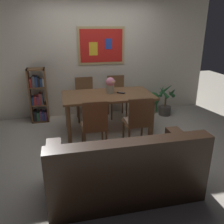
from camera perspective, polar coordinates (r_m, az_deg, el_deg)
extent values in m
plane|color=beige|center=(4.25, 0.10, -7.27)|extent=(12.00, 12.00, 0.00)
cube|color=beige|center=(5.38, -3.77, 13.13)|extent=(5.20, 0.10, 2.60)
cube|color=tan|center=(5.31, -2.59, 15.75)|extent=(1.03, 0.02, 0.79)
cube|color=red|center=(5.30, -2.56, 15.73)|extent=(0.93, 0.01, 0.69)
cube|color=gold|center=(5.27, -4.54, 15.02)|extent=(0.19, 0.00, 0.28)
cube|color=#263FA5|center=(5.32, -0.85, 16.20)|extent=(0.15, 0.00, 0.22)
cube|color=brown|center=(4.41, -1.06, 4.08)|extent=(1.68, 0.93, 0.04)
cylinder|color=brown|center=(4.09, -10.39, -3.18)|extent=(0.07, 0.07, 0.71)
cylinder|color=brown|center=(4.40, 9.75, -1.46)|extent=(0.07, 0.07, 0.71)
cylinder|color=brown|center=(4.82, -10.86, 0.40)|extent=(0.07, 0.07, 0.71)
cylinder|color=brown|center=(5.08, 6.51, 1.68)|extent=(0.07, 0.07, 0.71)
cube|color=brown|center=(5.12, -6.45, 2.78)|extent=(0.40, 0.40, 0.03)
cube|color=#997A66|center=(5.11, -6.46, 3.08)|extent=(0.36, 0.36, 0.03)
cylinder|color=brown|center=(5.37, -4.76, 1.15)|extent=(0.04, 0.04, 0.42)
cylinder|color=brown|center=(5.34, -8.38, 0.88)|extent=(0.04, 0.04, 0.42)
cylinder|color=brown|center=(5.05, -4.21, -0.08)|extent=(0.04, 0.04, 0.42)
cylinder|color=brown|center=(5.02, -8.05, -0.37)|extent=(0.04, 0.04, 0.42)
cube|color=brown|center=(5.23, -6.78, 5.90)|extent=(0.38, 0.04, 0.46)
cube|color=brown|center=(5.18, -6.87, 8.04)|extent=(0.38, 0.05, 0.06)
cube|color=brown|center=(5.27, 1.32, 3.40)|extent=(0.40, 0.40, 0.03)
cube|color=#997A66|center=(5.26, 1.32, 3.69)|extent=(0.36, 0.36, 0.03)
cylinder|color=brown|center=(5.53, 2.58, 1.77)|extent=(0.04, 0.04, 0.42)
cylinder|color=brown|center=(5.46, -0.87, 1.53)|extent=(0.04, 0.04, 0.42)
cylinder|color=brown|center=(5.22, 3.56, 0.62)|extent=(0.04, 0.04, 0.42)
cylinder|color=brown|center=(5.14, -0.09, 0.34)|extent=(0.04, 0.04, 0.42)
cube|color=brown|center=(5.37, 0.87, 6.42)|extent=(0.38, 0.04, 0.46)
cube|color=brown|center=(5.33, 0.88, 8.51)|extent=(0.38, 0.05, 0.06)
cube|color=brown|center=(3.79, -4.44, -3.53)|extent=(0.40, 0.40, 0.03)
cube|color=#997A66|center=(3.78, -4.45, -3.14)|extent=(0.36, 0.36, 0.03)
cylinder|color=brown|center=(3.72, -6.57, -7.95)|extent=(0.04, 0.04, 0.42)
cylinder|color=brown|center=(3.76, -1.37, -7.46)|extent=(0.04, 0.04, 0.42)
cylinder|color=brown|center=(4.02, -7.12, -5.71)|extent=(0.04, 0.04, 0.42)
cylinder|color=brown|center=(4.06, -2.33, -5.29)|extent=(0.04, 0.04, 0.42)
cube|color=brown|center=(3.53, -4.11, -1.07)|extent=(0.38, 0.04, 0.46)
cube|color=brown|center=(3.47, -4.19, 2.01)|extent=(0.38, 0.05, 0.06)
cube|color=brown|center=(3.95, 5.89, -2.56)|extent=(0.40, 0.40, 0.03)
cube|color=#997A66|center=(3.94, 5.90, -2.20)|extent=(0.36, 0.36, 0.03)
cylinder|color=brown|center=(3.85, 4.15, -6.83)|extent=(0.04, 0.04, 0.42)
cylinder|color=brown|center=(3.95, 8.90, -6.28)|extent=(0.04, 0.04, 0.42)
cylinder|color=brown|center=(4.14, 2.80, -4.76)|extent=(0.04, 0.04, 0.42)
cylinder|color=brown|center=(4.24, 7.25, -4.30)|extent=(0.04, 0.04, 0.42)
cube|color=brown|center=(3.70, 6.89, -0.15)|extent=(0.38, 0.04, 0.46)
cube|color=brown|center=(3.64, 7.02, 2.80)|extent=(0.38, 0.05, 0.06)
cube|color=black|center=(3.04, 2.63, -15.17)|extent=(1.80, 0.84, 0.40)
cube|color=black|center=(2.55, 4.70, -11.50)|extent=(1.80, 0.20, 0.44)
cube|color=black|center=(2.79, -13.87, -11.68)|extent=(0.18, 0.80, 0.22)
cube|color=black|center=(3.16, 17.18, -8.06)|extent=(0.18, 0.80, 0.22)
cube|color=#8C6B4C|center=(2.62, -5.94, -12.16)|extent=(0.32, 0.16, 0.33)
cube|color=maroon|center=(2.70, 3.77, -11.08)|extent=(0.32, 0.16, 0.33)
cube|color=brown|center=(5.23, -19.22, 3.69)|extent=(0.03, 0.28, 1.15)
cube|color=brown|center=(5.20, -15.62, 3.99)|extent=(0.03, 0.28, 1.15)
cube|color=brown|center=(5.39, -16.81, -1.86)|extent=(0.36, 0.28, 0.03)
cube|color=brown|center=(5.09, -18.08, 9.87)|extent=(0.36, 0.28, 0.03)
cube|color=brown|center=(5.27, -17.21, 1.85)|extent=(0.30, 0.28, 0.02)
cube|color=brown|center=(5.17, -17.65, 5.87)|extent=(0.30, 0.28, 0.02)
cube|color=black|center=(5.36, -18.09, -0.71)|extent=(0.06, 0.22, 0.22)
cube|color=#337247|center=(5.35, -17.37, -0.82)|extent=(0.05, 0.22, 0.19)
cube|color=#7F3F72|center=(5.35, -16.81, -0.70)|extent=(0.04, 0.22, 0.20)
cube|color=#2D4C8C|center=(5.35, -16.26, -0.81)|extent=(0.05, 0.22, 0.17)
cube|color=#7F3F72|center=(5.34, -15.71, -0.69)|extent=(0.04, 0.22, 0.19)
cube|color=#2D4C8C|center=(5.25, -18.61, 2.70)|extent=(0.04, 0.22, 0.16)
cube|color=#B2332D|center=(5.25, -18.05, 2.80)|extent=(0.05, 0.22, 0.18)
cube|color=#7F3F72|center=(5.24, -17.46, 2.85)|extent=(0.04, 0.22, 0.18)
cube|color=#B2332D|center=(5.23, -17.03, 3.21)|extent=(0.04, 0.22, 0.24)
cube|color=#595960|center=(5.23, -16.57, 3.19)|extent=(0.04, 0.22, 0.23)
cube|color=#B2332D|center=(5.16, -19.07, 6.84)|extent=(0.04, 0.22, 0.18)
cube|color=#595960|center=(5.14, -18.46, 7.12)|extent=(0.05, 0.22, 0.22)
cube|color=#2D4C8C|center=(5.14, -17.87, 7.09)|extent=(0.04, 0.22, 0.21)
cube|color=black|center=(5.14, -17.33, 7.01)|extent=(0.04, 0.22, 0.18)
cube|color=#2D4C8C|center=(5.14, -16.76, 6.93)|extent=(0.04, 0.22, 0.16)
cube|color=beige|center=(5.13, -16.19, 7.04)|extent=(0.05, 0.22, 0.17)
cylinder|color=#B2ADA3|center=(5.75, 9.80, 1.06)|extent=(0.21, 0.21, 0.21)
cylinder|color=#332319|center=(5.72, 9.86, 1.95)|extent=(0.19, 0.19, 0.02)
sphere|color=#2D6B33|center=(5.68, 9.94, 3.20)|extent=(0.30, 0.30, 0.30)
cylinder|color=#2D6B33|center=(5.65, 10.71, 1.10)|extent=(0.03, 0.03, 0.21)
cylinder|color=#2D6B33|center=(5.85, 10.50, 1.42)|extent=(0.03, 0.03, 0.27)
cylinder|color=#4C4742|center=(5.61, 12.67, 0.34)|extent=(0.27, 0.27, 0.20)
cylinder|color=#332319|center=(5.58, 12.74, 1.24)|extent=(0.24, 0.24, 0.02)
cylinder|color=brown|center=(5.53, 12.85, 2.60)|extent=(0.04, 0.04, 0.26)
cone|color=#235B2D|center=(5.52, 14.59, 4.83)|extent=(0.13, 0.32, 0.25)
cone|color=#235B2D|center=(5.61, 13.03, 5.41)|extent=(0.31, 0.20, 0.28)
cone|color=#235B2D|center=(5.50, 12.03, 5.01)|extent=(0.22, 0.22, 0.25)
cone|color=#235B2D|center=(5.35, 12.47, 4.63)|extent=(0.24, 0.26, 0.26)
cone|color=#235B2D|center=(5.41, 14.12, 4.35)|extent=(0.27, 0.20, 0.22)
cylinder|color=tan|center=(4.48, -0.41, 5.60)|extent=(0.15, 0.15, 0.15)
sphere|color=pink|center=(4.44, -0.42, 7.30)|extent=(0.17, 0.17, 0.17)
sphere|color=#EACC4C|center=(4.50, -1.01, 7.22)|extent=(0.08, 0.08, 0.08)
sphere|color=#EACC4C|center=(4.39, 0.22, 7.28)|extent=(0.05, 0.05, 0.05)
sphere|color=silver|center=(4.48, 0.35, 7.40)|extent=(0.07, 0.07, 0.07)
cube|color=black|center=(4.47, 2.19, 4.68)|extent=(0.15, 0.13, 0.02)
cube|color=gray|center=(4.47, 2.19, 4.82)|extent=(0.10, 0.09, 0.00)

